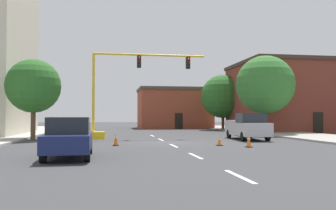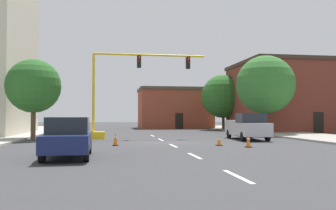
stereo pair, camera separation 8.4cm
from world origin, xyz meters
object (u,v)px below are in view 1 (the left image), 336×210
tree_right_mid (265,85)px  tree_left_near (34,86)px  tree_right_far (223,96)px  traffic_cone_roadside_c (116,139)px  traffic_cone_roadside_a (249,141)px  sedan_navy_near_left (69,137)px  pickup_truck_silver (247,127)px  traffic_cone_roadside_b (219,141)px  traffic_signal_gantry (110,110)px

tree_right_mid → tree_left_near: size_ratio=1.25×
tree_left_near → tree_right_far: (20.18, 16.17, 0.27)m
traffic_cone_roadside_c → traffic_cone_roadside_a: bearing=-17.2°
tree_left_near → sedan_navy_near_left: tree_left_near is taller
pickup_truck_silver → traffic_cone_roadside_c: bearing=-158.1°
traffic_cone_roadside_b → traffic_cone_roadside_c: size_ratio=0.81×
tree_right_mid → sedan_navy_near_left: size_ratio=1.68×
tree_right_mid → pickup_truck_silver: (-4.45, -6.53, -3.83)m
tree_right_far → sedan_navy_near_left: size_ratio=1.57×
sedan_navy_near_left → tree_right_mid: bearing=45.0°
traffic_cone_roadside_a → traffic_cone_roadside_b: size_ratio=1.22×
tree_right_far → tree_right_mid: bearing=-88.5°
tree_right_mid → traffic_cone_roadside_b: (-8.22, -11.50, -4.50)m
tree_right_mid → traffic_cone_roadside_a: (-6.90, -12.86, -4.44)m
pickup_truck_silver → tree_left_near: bearing=171.4°
traffic_cone_roadside_a → pickup_truck_silver: bearing=68.8°
tree_left_near → traffic_cone_roadside_c: (6.09, -6.44, -3.69)m
traffic_cone_roadside_a → traffic_signal_gantry: bearing=130.4°
traffic_cone_roadside_a → traffic_cone_roadside_c: size_ratio=0.99×
tree_left_near → pickup_truck_silver: tree_left_near is taller
tree_right_mid → sedan_navy_near_left: 23.66m
tree_right_far → sedan_navy_near_left: (-16.18, -28.56, -3.45)m
traffic_cone_roadside_c → tree_right_mid: bearing=36.2°
pickup_truck_silver → traffic_cone_roadside_c: (-9.97, -4.01, -0.60)m
tree_right_far → traffic_cone_roadside_b: 25.18m
pickup_truck_silver → traffic_cone_roadside_b: 6.28m
traffic_signal_gantry → tree_left_near: traffic_signal_gantry is taller
tree_right_mid → traffic_signal_gantry: bearing=-166.1°
traffic_cone_roadside_b → traffic_cone_roadside_a: bearing=-46.0°
sedan_navy_near_left → traffic_signal_gantry: bearing=82.3°
tree_right_far → pickup_truck_silver: (-4.13, -18.60, -3.36)m
tree_right_far → pickup_truck_silver: tree_right_far is taller
traffic_cone_roadside_c → traffic_signal_gantry: bearing=92.8°
tree_right_mid → traffic_cone_roadside_b: tree_right_mid is taller
tree_left_near → traffic_cone_roadside_c: bearing=-46.6°
traffic_signal_gantry → traffic_cone_roadside_a: 12.27m
traffic_cone_roadside_a → traffic_cone_roadside_b: traffic_cone_roadside_a is taller
traffic_signal_gantry → traffic_cone_roadside_c: traffic_signal_gantry is taller
tree_left_near → traffic_cone_roadside_b: (12.28, -7.40, -3.76)m
sedan_navy_near_left → traffic_cone_roadside_c: size_ratio=5.94×
traffic_signal_gantry → traffic_cone_roadside_b: traffic_signal_gantry is taller
sedan_navy_near_left → tree_right_far: bearing=60.5°
tree_right_mid → pickup_truck_silver: size_ratio=1.38×
sedan_navy_near_left → traffic_cone_roadside_b: bearing=31.1°
pickup_truck_silver → traffic_signal_gantry: bearing=164.4°
tree_right_mid → tree_right_far: tree_right_mid is taller
traffic_signal_gantry → tree_right_far: tree_right_far is taller
traffic_signal_gantry → pickup_truck_silver: (10.31, -2.89, -1.32)m
tree_left_near → sedan_navy_near_left: (4.00, -12.39, -3.17)m
pickup_truck_silver → tree_right_mid: bearing=55.7°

